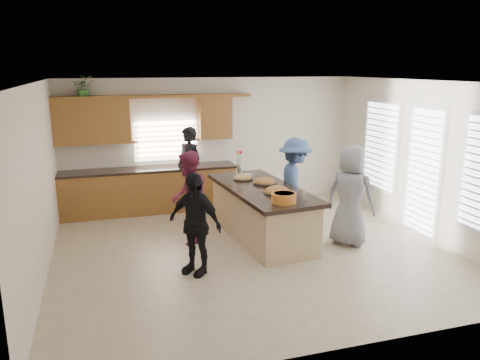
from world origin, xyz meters
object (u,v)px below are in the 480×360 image
object	(u,v)px
salad_bowl	(284,197)
woman_left_back	(189,169)
woman_right_back	(295,183)
island	(262,214)
woman_right_front	(350,196)
woman_left_mid	(189,198)
woman_left_front	(195,224)

from	to	relation	value
salad_bowl	woman_left_back	bearing A→B (deg)	106.71
salad_bowl	woman_right_back	xyz separation A→B (m)	(0.78, 1.37, -0.16)
island	salad_bowl	distance (m)	1.16
island	woman_right_front	world-z (taller)	woman_right_front
island	woman_left_mid	world-z (taller)	woman_left_mid
woman_left_front	salad_bowl	bearing A→B (deg)	51.93
woman_left_mid	woman_left_back	bearing A→B (deg)	-175.87
woman_left_front	woman_right_front	bearing A→B (deg)	55.70
island	woman_right_back	xyz separation A→B (m)	(0.79, 0.36, 0.42)
woman_left_back	woman_left_front	bearing A→B (deg)	-42.10
salad_bowl	woman_left_front	bearing A→B (deg)	-176.01
island	woman_left_front	xyz separation A→B (m)	(-1.44, -1.10, 0.32)
woman_left_mid	woman_left_front	world-z (taller)	woman_left_mid
salad_bowl	woman_right_front	world-z (taller)	woman_right_front
woman_left_back	woman_right_front	bearing A→B (deg)	6.18
salad_bowl	woman_left_mid	size ratio (longest dim) A/B	0.24
island	woman_left_back	bearing A→B (deg)	108.59
woman_left_mid	woman_right_front	world-z (taller)	woman_right_front
woman_left_back	woman_left_front	world-z (taller)	woman_left_back
salad_bowl	woman_right_back	size ratio (longest dim) A/B	0.22
island	woman_left_mid	bearing A→B (deg)	166.76
island	woman_left_front	world-z (taller)	woman_left_front
woman_right_back	salad_bowl	bearing A→B (deg)	160.04
woman_left_front	woman_right_back	xyz separation A→B (m)	(2.23, 1.47, 0.10)
woman_right_back	woman_left_front	bearing A→B (deg)	133.15
island	woman_left_mid	distance (m)	1.35
woman_left_front	woman_right_back	distance (m)	2.67
woman_left_front	woman_right_back	size ratio (longest dim) A/B	0.89
woman_left_mid	woman_left_front	xyz separation A→B (m)	(-0.16, -1.29, -0.04)
woman_left_back	woman_right_back	bearing A→B (deg)	12.02
island	woman_right_front	size ratio (longest dim) A/B	1.59
woman_left_front	woman_right_front	distance (m)	2.82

